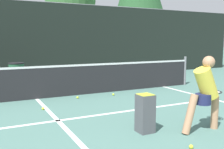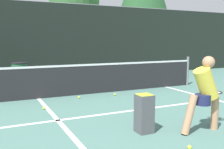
{
  "view_description": "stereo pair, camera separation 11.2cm",
  "coord_description": "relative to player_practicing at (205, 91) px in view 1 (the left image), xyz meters",
  "views": [
    {
      "loc": [
        -1.36,
        -0.02,
        1.68
      ],
      "look_at": [
        1.12,
        4.94,
        0.95
      ],
      "focal_mm": 42.0,
      "sensor_mm": 36.0,
      "label": 1
    },
    {
      "loc": [
        -1.26,
        -0.07,
        1.68
      ],
      "look_at": [
        1.12,
        4.94,
        0.95
      ],
      "focal_mm": 42.0,
      "sensor_mm": 36.0,
      "label": 2
    }
  ],
  "objects": [
    {
      "name": "tennis_ball_scattered_5",
      "position": [
        -2.38,
        2.82,
        -0.72
      ],
      "size": [
        0.07,
        0.07,
        0.07
      ],
      "primitive_type": "sphere",
      "color": "#D1E033",
      "rests_on": "ground"
    },
    {
      "name": "court_service_line",
      "position": [
        -2.29,
        1.8,
        -0.75
      ],
      "size": [
        8.25,
        0.1,
        0.01
      ],
      "primitive_type": "cube",
      "color": "white",
      "rests_on": "ground"
    },
    {
      "name": "tennis_ball_scattered_0",
      "position": [
        -1.22,
        3.62,
        -0.72
      ],
      "size": [
        0.07,
        0.07,
        0.07
      ],
      "primitive_type": "sphere",
      "color": "#D1E033",
      "rests_on": "ground"
    },
    {
      "name": "net",
      "position": [
        -2.29,
        4.09,
        -0.24
      ],
      "size": [
        11.09,
        0.09,
        1.07
      ],
      "color": "slate",
      "rests_on": "ground"
    },
    {
      "name": "trash_bin",
      "position": [
        -2.53,
        6.59,
        -0.32
      ],
      "size": [
        0.56,
        0.56,
        0.87
      ],
      "color": "#28603D",
      "rests_on": "ground"
    },
    {
      "name": "tree_mid",
      "position": [
        2.01,
        14.16,
        3.53
      ],
      "size": [
        3.42,
        3.42,
        6.01
      ],
      "color": "brown",
      "rests_on": "ground"
    },
    {
      "name": "tennis_ball_scattered_9",
      "position": [
        -0.8,
        -0.53,
        -0.72
      ],
      "size": [
        0.07,
        0.07,
        0.07
      ],
      "primitive_type": "sphere",
      "color": "#D1E033",
      "rests_on": "ground"
    },
    {
      "name": "ball_hopper",
      "position": [
        -1.03,
        0.42,
        -0.38
      ],
      "size": [
        0.28,
        0.28,
        0.71
      ],
      "color": "#4C4C51",
      "rests_on": "ground"
    },
    {
      "name": "player_practicing",
      "position": [
        0.0,
        0.0,
        0.0
      ],
      "size": [
        1.14,
        0.56,
        1.4
      ],
      "rotation": [
        0.0,
        0.0,
        0.01
      ],
      "color": "tan",
      "rests_on": "ground"
    },
    {
      "name": "fence_back",
      "position": [
        -2.29,
        7.95,
        0.89
      ],
      "size": [
        24.0,
        0.06,
        3.3
      ],
      "color": "black",
      "rests_on": "ground"
    },
    {
      "name": "court_center_mark",
      "position": [
        -2.29,
        1.38,
        -0.75
      ],
      "size": [
        0.1,
        5.43,
        0.01
      ],
      "primitive_type": "cube",
      "color": "white",
      "rests_on": "ground"
    },
    {
      "name": "tennis_ball_scattered_1",
      "position": [
        -0.1,
        3.53,
        -0.72
      ],
      "size": [
        0.07,
        0.07,
        0.07
      ],
      "primitive_type": "sphere",
      "color": "#D1E033",
      "rests_on": "ground"
    }
  ]
}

